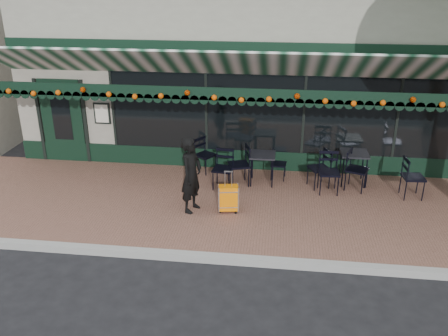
# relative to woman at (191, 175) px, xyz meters

# --- Properties ---
(ground) EXTENTS (80.00, 80.00, 0.00)m
(ground) POSITION_rel_woman_xyz_m (0.94, -1.57, -0.96)
(ground) COLOR black
(ground) RESTS_ON ground
(sidewalk) EXTENTS (18.00, 4.00, 0.15)m
(sidewalk) POSITION_rel_woman_xyz_m (0.94, 0.43, -0.89)
(sidewalk) COLOR brown
(sidewalk) RESTS_ON ground
(curb) EXTENTS (18.00, 0.16, 0.15)m
(curb) POSITION_rel_woman_xyz_m (0.94, -1.65, -0.89)
(curb) COLOR #9E9E99
(curb) RESTS_ON ground
(restaurant_building) EXTENTS (12.00, 9.60, 4.50)m
(restaurant_building) POSITION_rel_woman_xyz_m (0.94, 6.26, 1.31)
(restaurant_building) COLOR gray
(restaurant_building) RESTS_ON ground
(woman) EXTENTS (0.56, 0.69, 1.63)m
(woman) POSITION_rel_woman_xyz_m (0.00, 0.00, 0.00)
(woman) COLOR black
(woman) RESTS_ON sidewalk
(suitcase) EXTENTS (0.44, 0.29, 0.93)m
(suitcase) POSITION_rel_woman_xyz_m (0.77, 0.02, -0.50)
(suitcase) COLOR orange
(suitcase) RESTS_ON sidewalk
(cafe_table_a) EXTENTS (0.63, 0.63, 0.78)m
(cafe_table_a) POSITION_rel_woman_xyz_m (3.55, 1.83, -0.11)
(cafe_table_a) COLOR black
(cafe_table_a) RESTS_ON sidewalk
(cafe_table_b) EXTENTS (0.60, 0.60, 0.74)m
(cafe_table_b) POSITION_rel_woman_xyz_m (1.41, 1.58, -0.15)
(cafe_table_b) COLOR black
(cafe_table_b) RESTS_ON sidewalk
(chair_a_left) EXTENTS (0.60, 0.60, 0.91)m
(chair_a_left) POSITION_rel_woman_xyz_m (2.74, 1.53, -0.36)
(chair_a_left) COLOR black
(chair_a_left) RESTS_ON sidewalk
(chair_a_right) EXTENTS (0.63, 0.63, 0.97)m
(chair_a_right) POSITION_rel_woman_xyz_m (3.59, 1.48, -0.33)
(chair_a_right) COLOR black
(chair_a_right) RESTS_ON sidewalk
(chair_a_front) EXTENTS (0.51, 0.51, 0.96)m
(chair_a_front) POSITION_rel_woman_xyz_m (2.94, 1.24, -0.33)
(chair_a_front) COLOR black
(chair_a_front) RESTS_ON sidewalk
(chair_a_extra) EXTENTS (0.51, 0.51, 0.95)m
(chair_a_extra) POSITION_rel_woman_xyz_m (4.78, 1.22, -0.34)
(chair_a_extra) COLOR black
(chair_a_extra) RESTS_ON sidewalk
(chair_b_left) EXTENTS (0.61, 0.61, 0.97)m
(chair_b_left) POSITION_rel_woman_xyz_m (0.86, 1.43, -0.33)
(chair_b_left) COLOR black
(chair_b_left) RESTS_ON sidewalk
(chair_b_right) EXTENTS (0.41, 0.41, 0.75)m
(chair_b_right) POSITION_rel_woman_xyz_m (1.79, 1.87, -0.44)
(chair_b_right) COLOR black
(chair_b_right) RESTS_ON sidewalk
(chair_b_front) EXTENTS (0.52, 0.52, 0.94)m
(chair_b_front) POSITION_rel_woman_xyz_m (0.51, 1.18, -0.34)
(chair_b_front) COLOR black
(chair_b_front) RESTS_ON sidewalk
(chair_solo) EXTENTS (0.62, 0.62, 0.89)m
(chair_solo) POSITION_rel_woman_xyz_m (-0.04, 2.07, -0.37)
(chair_solo) COLOR black
(chair_solo) RESTS_ON sidewalk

